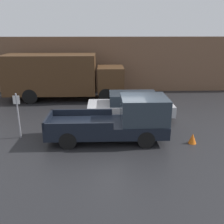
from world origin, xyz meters
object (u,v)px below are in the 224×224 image
at_px(pickup_truck, 121,120).
at_px(delivery_truck, 60,76).
at_px(car, 131,105).
at_px(traffic_cone, 193,138).
at_px(parking_sign, 18,113).

relative_size(pickup_truck, delivery_truck, 0.65).
distance_m(pickup_truck, car, 3.01).
distance_m(pickup_truck, traffic_cone, 3.40).
bearing_deg(delivery_truck, parking_sign, -97.49).
bearing_deg(pickup_truck, parking_sign, 175.82).
height_order(pickup_truck, traffic_cone, pickup_truck).
height_order(pickup_truck, parking_sign, parking_sign).
bearing_deg(pickup_truck, delivery_truck, 118.36).
distance_m(parking_sign, traffic_cone, 8.19).
relative_size(car, parking_sign, 2.22).
distance_m(car, delivery_truck, 6.47).
height_order(delivery_truck, traffic_cone, delivery_truck).
xyz_separation_m(delivery_truck, parking_sign, (-0.90, -6.88, -0.53)).
relative_size(delivery_truck, traffic_cone, 17.71).
bearing_deg(parking_sign, car, 24.45).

